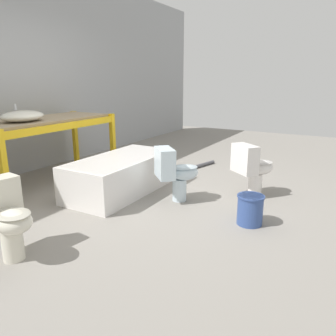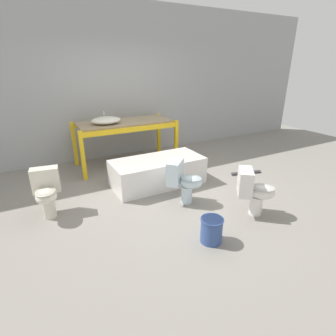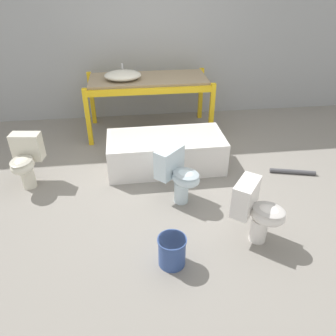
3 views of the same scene
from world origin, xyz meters
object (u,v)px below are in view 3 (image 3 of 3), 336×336
Objects in this scene: toilet_extra at (257,209)px; toilet_far at (26,159)px; toilet_near at (178,173)px; sink_basin at (123,75)px; bucket_white at (172,251)px; bathtub_main at (166,150)px.

toilet_far is at bearing 100.29° from toilet_extra.
toilet_far and toilet_extra have the same top height.
toilet_near is 1.01m from toilet_extra.
sink_basin is at bearing 54.78° from toilet_far.
sink_basin is 2.09m from toilet_near.
toilet_near is 1.02m from bucket_white.
sink_basin is 1.84× the size of bucket_white.
sink_basin reaches higher than toilet_extra.
sink_basin reaches higher than toilet_near.
bucket_white is at bearing -95.56° from bathtub_main.
sink_basin is at bearing 62.90° from toilet_extra.
bucket_white is (1.63, -1.54, -0.22)m from toilet_far.
sink_basin is at bearing 62.00° from toilet_near.
toilet_near is (0.05, -0.77, 0.11)m from bathtub_main.
bathtub_main is 2.40× the size of toilet_far.
bathtub_main is at bearing 63.29° from toilet_extra.
sink_basin is 1.45m from bathtub_main.
toilet_near is at bearing -73.35° from sink_basin.
sink_basin is 3.00m from toilet_extra.
toilet_extra is (0.73, -1.51, 0.11)m from bathtub_main.
toilet_near is at bearing -9.44° from toilet_far.
toilet_far is at bearing 118.37° from toilet_near.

